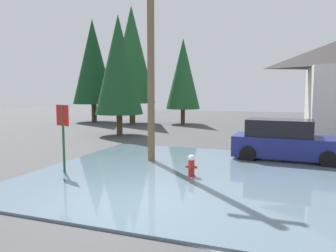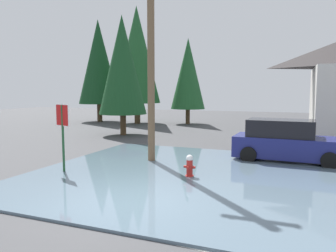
{
  "view_description": "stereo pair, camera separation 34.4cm",
  "coord_description": "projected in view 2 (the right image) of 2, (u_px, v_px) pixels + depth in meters",
  "views": [
    {
      "loc": [
        3.57,
        -7.28,
        2.82
      ],
      "look_at": [
        -0.81,
        4.68,
        1.48
      ],
      "focal_mm": 34.91,
      "sensor_mm": 36.0,
      "label": 1
    },
    {
      "loc": [
        3.89,
        -7.15,
        2.82
      ],
      "look_at": [
        -0.81,
        4.68,
        1.48
      ],
      "focal_mm": 34.91,
      "sensor_mm": 36.0,
      "label": 2
    }
  ],
  "objects": [
    {
      "name": "fire_hydrant",
      "position": [
        190.0,
        167.0,
        10.64
      ],
      "size": [
        0.39,
        0.33,
        0.78
      ],
      "color": "#AD231E",
      "rests_on": "ground"
    },
    {
      "name": "utility_pole",
      "position": [
        151.0,
        38.0,
        12.62
      ],
      "size": [
        1.6,
        0.28,
        9.44
      ],
      "color": "brown",
      "rests_on": "ground"
    },
    {
      "name": "flood_puddle",
      "position": [
        226.0,
        178.0,
        10.54
      ],
      "size": [
        12.88,
        9.74,
        0.07
      ],
      "primitive_type": "cube",
      "color": "slate",
      "rests_on": "ground"
    },
    {
      "name": "pine_tree_short_left",
      "position": [
        99.0,
        62.0,
        30.21
      ],
      "size": [
        3.76,
        3.76,
        9.41
      ],
      "color": "#4C3823",
      "rests_on": "ground"
    },
    {
      "name": "lane_stop_bar",
      "position": [
        131.0,
        231.0,
        6.64
      ],
      "size": [
        3.82,
        0.64,
        0.01
      ],
      "primitive_type": "cube",
      "rotation": [
        0.0,
        0.0,
        -0.09
      ],
      "color": "silver",
      "rests_on": "ground"
    },
    {
      "name": "pine_tree_tall_left",
      "position": [
        122.0,
        65.0,
        20.82
      ],
      "size": [
        3.06,
        3.06,
        7.65
      ],
      "color": "#4C3823",
      "rests_on": "ground"
    },
    {
      "name": "pine_tree_mid_left",
      "position": [
        188.0,
        74.0,
        28.09
      ],
      "size": [
        2.95,
        2.95,
        7.37
      ],
      "color": "#4C3823",
      "rests_on": "ground"
    },
    {
      "name": "pine_tree_far_center",
      "position": [
        137.0,
        55.0,
        28.37
      ],
      "size": [
        4.07,
        4.07,
        10.17
      ],
      "color": "#4C3823",
      "rests_on": "ground"
    },
    {
      "name": "stop_sign_near",
      "position": [
        63.0,
        124.0,
        11.16
      ],
      "size": [
        0.71,
        0.26,
        2.39
      ],
      "color": "#1E4C28",
      "rests_on": "ground"
    },
    {
      "name": "ground_plane",
      "position": [
        130.0,
        204.0,
        8.34
      ],
      "size": [
        80.0,
        80.0,
        0.1
      ],
      "primitive_type": "cube",
      "color": "#424244"
    },
    {
      "name": "parked_car",
      "position": [
        287.0,
        142.0,
        13.19
      ],
      "size": [
        4.35,
        2.11,
        1.7
      ],
      "color": "navy",
      "rests_on": "ground"
    }
  ]
}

